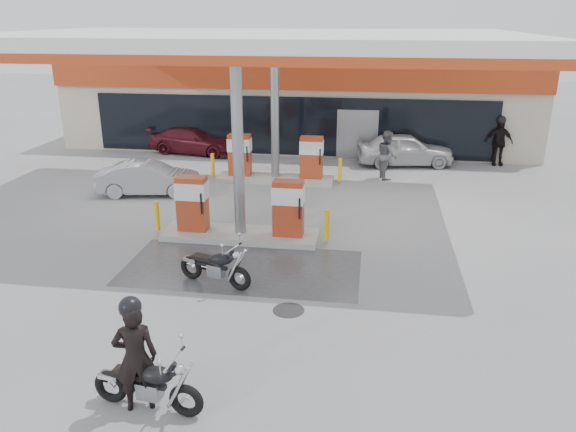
# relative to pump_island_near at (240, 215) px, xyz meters

# --- Properties ---
(ground) EXTENTS (90.00, 90.00, 0.00)m
(ground) POSITION_rel_pump_island_near_xyz_m (0.00, -2.00, -0.71)
(ground) COLOR gray
(ground) RESTS_ON ground
(wet_patch) EXTENTS (6.00, 3.00, 0.00)m
(wet_patch) POSITION_rel_pump_island_near_xyz_m (0.50, -2.00, -0.71)
(wet_patch) COLOR #4C4C4F
(wet_patch) RESTS_ON ground
(drain_cover) EXTENTS (0.70, 0.70, 0.01)m
(drain_cover) POSITION_rel_pump_island_near_xyz_m (2.00, -4.00, -0.71)
(drain_cover) COLOR #38383A
(drain_cover) RESTS_ON ground
(store_building) EXTENTS (22.00, 8.22, 4.00)m
(store_building) POSITION_rel_pump_island_near_xyz_m (0.01, 13.94, 1.30)
(store_building) COLOR #BEB29F
(store_building) RESTS_ON ground
(canopy) EXTENTS (16.00, 10.02, 5.51)m
(canopy) POSITION_rel_pump_island_near_xyz_m (0.00, 3.00, 4.56)
(canopy) COLOR silver
(canopy) RESTS_ON ground
(pump_island_near) EXTENTS (5.14, 1.30, 1.78)m
(pump_island_near) POSITION_rel_pump_island_near_xyz_m (0.00, 0.00, 0.00)
(pump_island_near) COLOR #9E9E99
(pump_island_near) RESTS_ON ground
(pump_island_far) EXTENTS (5.14, 1.30, 1.78)m
(pump_island_far) POSITION_rel_pump_island_near_xyz_m (0.00, 6.00, 0.00)
(pump_island_far) COLOR #9E9E99
(pump_island_far) RESTS_ON ground
(main_motorcycle) EXTENTS (1.96, 0.75, 1.01)m
(main_motorcycle) POSITION_rel_pump_island_near_xyz_m (0.24, -7.56, -0.26)
(main_motorcycle) COLOR black
(main_motorcycle) RESTS_ON ground
(biker_main) EXTENTS (0.81, 0.68, 1.91)m
(biker_main) POSITION_rel_pump_island_near_xyz_m (0.05, -7.54, 0.25)
(biker_main) COLOR black
(biker_main) RESTS_ON ground
(parked_motorcycle) EXTENTS (1.92, 0.96, 1.01)m
(parked_motorcycle) POSITION_rel_pump_island_near_xyz_m (0.10, -3.01, -0.26)
(parked_motorcycle) COLOR black
(parked_motorcycle) RESTS_ON ground
(sedan_white) EXTENTS (4.25, 2.22, 1.38)m
(sedan_white) POSITION_rel_pump_island_near_xyz_m (5.07, 9.20, -0.02)
(sedan_white) COLOR silver
(sedan_white) RESTS_ON ground
(attendant) EXTENTS (0.92, 1.07, 1.89)m
(attendant) POSITION_rel_pump_island_near_xyz_m (4.26, 7.00, 0.24)
(attendant) COLOR #57585C
(attendant) RESTS_ON ground
(hatchback_silver) EXTENTS (3.78, 1.85, 1.19)m
(hatchback_silver) POSITION_rel_pump_island_near_xyz_m (-4.18, 3.60, -0.11)
(hatchback_silver) COLOR gray
(hatchback_silver) RESTS_ON ground
(parked_car_left) EXTENTS (4.43, 2.39, 1.22)m
(parked_car_left) POSITION_rel_pump_island_near_xyz_m (-4.50, 10.00, -0.10)
(parked_car_left) COLOR #4C101B
(parked_car_left) RESTS_ON ground
(parked_car_right) EXTENTS (4.00, 3.01, 1.01)m
(parked_car_right) POSITION_rel_pump_island_near_xyz_m (4.50, 12.00, -0.21)
(parked_car_right) COLOR #152449
(parked_car_right) RESTS_ON ground
(biker_walking) EXTENTS (1.20, 0.58, 1.98)m
(biker_walking) POSITION_rel_pump_island_near_xyz_m (9.00, 9.80, 0.28)
(biker_walking) COLOR black
(biker_walking) RESTS_ON ground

